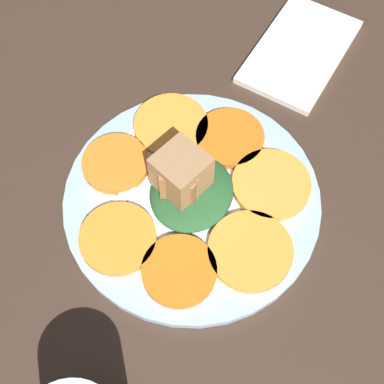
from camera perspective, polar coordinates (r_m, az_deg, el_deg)
The scene contains 12 objects.
table_slab at distance 56.11cm, azimuth 0.00°, elevation -1.47°, with size 120.00×120.00×2.00cm, color #38281E.
plate at distance 54.75cm, azimuth 0.00°, elevation -0.77°, with size 26.25×26.25×1.05cm.
carrot_slice_0 at distance 57.36cm, azimuth 4.49°, elevation 5.59°, with size 7.36×7.36×0.90cm, color orange.
carrot_slice_1 at distance 58.26cm, azimuth -2.26°, elevation 7.12°, with size 8.06×8.06×0.90cm, color orange.
carrot_slice_2 at distance 56.19cm, azimuth -8.14°, elevation 3.05°, with size 7.02×7.02×0.90cm, color orange.
carrot_slice_3 at distance 52.29cm, azimuth -7.91°, elevation -4.92°, with size 7.54×7.54×0.90cm, color orange.
carrot_slice_4 at distance 50.63cm, azimuth -1.38°, elevation -8.40°, with size 7.15×7.15×0.90cm, color orange.
carrot_slice_5 at distance 51.62cm, azimuth 6.23°, elevation -6.25°, with size 8.22×8.22×0.90cm, color orange.
carrot_slice_6 at distance 54.98cm, azimuth 8.44°, elevation 0.82°, with size 8.06×8.06×0.90cm, color orange.
center_pile at distance 52.16cm, azimuth -0.65°, elevation 1.11°, with size 9.05×8.14×6.21cm.
fork at distance 55.29cm, azimuth -6.08°, elevation 1.40°, with size 17.48×2.57×0.40cm.
napkin at distance 67.64cm, azimuth 11.43°, elevation 14.50°, with size 16.03×9.62×0.80cm.
Camera 1 is at (21.39, 12.65, 51.31)cm, focal length 50.00 mm.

